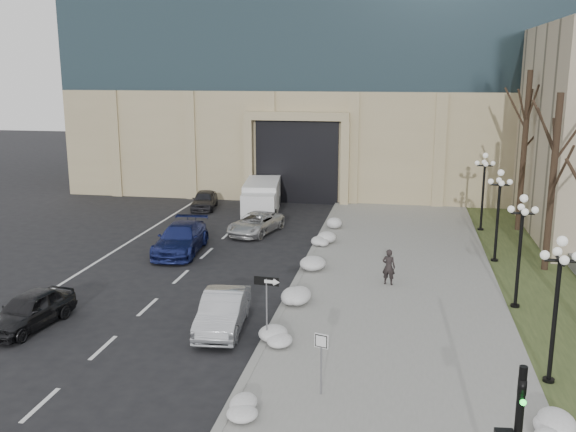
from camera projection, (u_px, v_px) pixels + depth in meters
name	position (u px, v px, depth m)	size (l,w,h in m)	color
sidewalk	(396.00, 288.00, 28.36)	(9.00, 40.00, 0.12)	gray
curb	(296.00, 282.00, 29.15)	(0.30, 40.00, 0.14)	gray
grass_strip	(551.00, 298.00, 27.22)	(4.00, 40.00, 0.10)	#364422
car_a	(29.00, 310.00, 24.12)	(1.62, 4.03, 1.37)	black
car_b	(223.00, 311.00, 23.91)	(1.51, 4.33, 1.43)	#B0B2B8
car_c	(181.00, 239.00, 33.96)	(2.16, 5.30, 1.54)	navy
car_d	(256.00, 223.00, 37.96)	(2.05, 4.45, 1.24)	silver
car_e	(204.00, 200.00, 44.66)	(1.54, 3.81, 1.30)	#2A2A2F
pedestrian	(389.00, 267.00, 28.56)	(0.60, 0.39, 1.63)	black
box_truck	(261.00, 198.00, 43.57)	(3.07, 6.69, 2.05)	silver
one_way_sign	(271.00, 290.00, 22.19)	(0.94, 0.26, 2.53)	slate
keep_sign	(321.00, 351.00, 18.71)	(0.43, 0.16, 2.03)	slate
snow_clump_b	(248.00, 405.00, 18.04)	(1.10, 1.60, 0.36)	silver
snow_clump_c	(281.00, 337.00, 22.63)	(1.10, 1.60, 0.36)	silver
snow_clump_d	(294.00, 300.00, 26.21)	(1.10, 1.60, 0.36)	silver
snow_clump_e	(308.00, 266.00, 30.78)	(1.10, 1.60, 0.36)	silver
snow_clump_f	(323.00, 241.00, 35.21)	(1.10, 1.60, 0.36)	silver
snow_clump_g	(331.00, 225.00, 39.01)	(1.10, 1.60, 0.36)	silver
snow_clump_h	(549.00, 432.00, 16.73)	(1.10, 1.60, 0.36)	silver
lamppost_a	(557.00, 290.00, 19.18)	(1.18, 1.18, 4.76)	black
lamppost_b	(521.00, 236.00, 25.41)	(1.18, 1.18, 4.76)	black
lamppost_c	(499.00, 203.00, 31.64)	(1.18, 1.18, 4.76)	black
lamppost_d	(484.00, 181.00, 37.87)	(1.18, 1.18, 4.76)	black
tree_mid	(555.00, 158.00, 29.75)	(3.20, 3.20, 8.50)	black
tree_far	(526.00, 129.00, 37.28)	(3.20, 3.20, 9.50)	black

